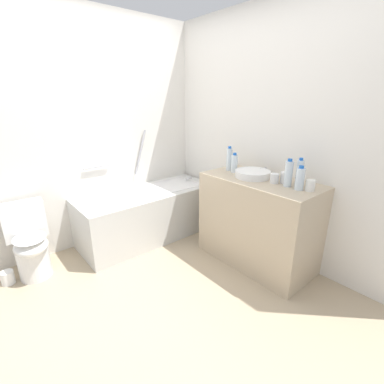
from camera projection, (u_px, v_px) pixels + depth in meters
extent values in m
plane|color=tan|center=(153.00, 299.00, 2.33)|extent=(3.87, 3.87, 0.00)
cube|color=silver|center=(78.00, 135.00, 2.91)|extent=(3.27, 0.10, 2.51)
cube|color=silver|center=(270.00, 136.00, 2.82)|extent=(0.10, 3.07, 2.51)
cube|color=silver|center=(148.00, 214.00, 3.31)|extent=(1.63, 0.66, 0.58)
cube|color=white|center=(147.00, 195.00, 3.23)|extent=(1.34, 0.48, 0.09)
cylinder|color=#B2B2B7|center=(189.00, 178.00, 3.59)|extent=(0.09, 0.03, 0.03)
cylinder|color=#B2B2B7|center=(140.00, 152.00, 3.37)|extent=(0.19, 0.03, 0.54)
cylinder|color=#B2B2B7|center=(97.00, 167.00, 3.06)|extent=(0.30, 0.03, 0.03)
cylinder|color=white|center=(34.00, 260.00, 2.58)|extent=(0.28, 0.28, 0.35)
ellipsoid|color=white|center=(31.00, 246.00, 2.49)|extent=(0.31, 0.36, 0.14)
ellipsoid|color=white|center=(29.00, 238.00, 2.47)|extent=(0.29, 0.35, 0.02)
cube|color=white|center=(24.00, 220.00, 2.61)|extent=(0.37, 0.20, 0.35)
cylinder|color=#B5B5BA|center=(20.00, 202.00, 2.55)|extent=(0.03, 0.03, 0.01)
cube|color=tan|center=(257.00, 222.00, 2.75)|extent=(0.57, 1.14, 0.89)
cylinder|color=white|center=(253.00, 174.00, 2.66)|extent=(0.34, 0.34, 0.07)
cylinder|color=#AEAEB3|center=(265.00, 171.00, 2.79)|extent=(0.02, 0.02, 0.06)
cylinder|color=#AEAEB3|center=(263.00, 169.00, 2.75)|extent=(0.11, 0.02, 0.02)
cylinder|color=#AEAEB3|center=(270.00, 173.00, 2.75)|extent=(0.03, 0.03, 0.04)
cylinder|color=#AEAEB3|center=(261.00, 171.00, 2.84)|extent=(0.03, 0.03, 0.04)
cylinder|color=silver|center=(234.00, 164.00, 2.82)|extent=(0.07, 0.07, 0.18)
cylinder|color=blue|center=(235.00, 154.00, 2.79)|extent=(0.04, 0.04, 0.02)
cylinder|color=silver|center=(288.00, 174.00, 2.36)|extent=(0.07, 0.07, 0.22)
cylinder|color=blue|center=(290.00, 160.00, 2.32)|extent=(0.04, 0.04, 0.02)
cylinder|color=silver|center=(300.00, 179.00, 2.28)|extent=(0.07, 0.07, 0.19)
cylinder|color=blue|center=(302.00, 167.00, 2.24)|extent=(0.04, 0.04, 0.02)
cylinder|color=silver|center=(229.00, 159.00, 2.89)|extent=(0.06, 0.06, 0.23)
cylinder|color=blue|center=(230.00, 147.00, 2.85)|extent=(0.03, 0.03, 0.02)
cylinder|color=silver|center=(299.00, 174.00, 2.36)|extent=(0.06, 0.06, 0.23)
cylinder|color=blue|center=(301.00, 159.00, 2.32)|extent=(0.03, 0.03, 0.02)
cylinder|color=white|center=(275.00, 178.00, 2.48)|extent=(0.08, 0.08, 0.09)
cylinder|color=white|center=(285.00, 178.00, 2.47)|extent=(0.08, 0.08, 0.10)
cylinder|color=white|center=(310.00, 185.00, 2.27)|extent=(0.08, 0.08, 0.10)
cylinder|color=white|center=(8.00, 278.00, 2.51)|extent=(0.11, 0.11, 0.13)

